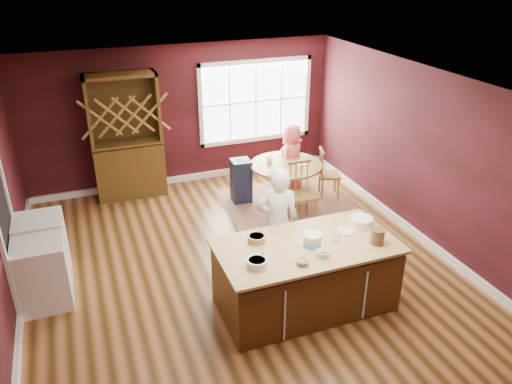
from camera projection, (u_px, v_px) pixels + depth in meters
room_shell at (242, 189)px, 6.63m from camera, size 7.00×7.00×7.00m
window at (256, 101)px, 9.97m from camera, size 2.36×0.10×1.66m
doorway at (7, 229)px, 6.33m from camera, size 0.08×1.26×2.13m
kitchen_island at (305, 276)px, 6.40m from camera, size 2.26×1.18×0.92m
dining_table at (286, 175)px, 9.07m from camera, size 1.30×1.30×0.75m
baker at (277, 223)px, 6.86m from camera, size 0.70×0.56×1.66m
layer_cake at (312, 239)px, 6.18m from camera, size 0.33×0.33×0.13m
bowl_blue at (257, 263)px, 5.74m from camera, size 0.24×0.24×0.09m
bowl_yellow at (257, 239)px, 6.23m from camera, size 0.23×0.23×0.09m
bowl_pink at (303, 262)px, 5.78m from camera, size 0.15×0.15×0.06m
bowl_olive at (322, 253)px, 5.95m from camera, size 0.17×0.17×0.06m
drinking_glass at (336, 236)px, 6.22m from camera, size 0.08×0.08×0.16m
dinner_plate at (346, 231)px, 6.46m from camera, size 0.24×0.24×0.02m
white_tub at (361, 221)px, 6.61m from camera, size 0.31×0.31×0.11m
stoneware_crock at (378, 237)px, 6.17m from camera, size 0.16×0.16×0.20m
rug at (285, 201)px, 9.30m from camera, size 2.36×1.86×0.01m
chair_east at (330, 173)px, 9.32m from camera, size 0.48×0.50×0.95m
chair_south at (303, 193)px, 8.39m from camera, size 0.46×0.44×1.06m
chair_north at (288, 161)px, 9.88m from camera, size 0.49×0.48×0.93m
seated_woman at (292, 158)px, 9.47m from camera, size 0.77×0.73×1.33m
high_chair at (241, 180)px, 9.14m from camera, size 0.36×0.36×0.85m
toddler at (240, 160)px, 9.01m from camera, size 0.18×0.14×0.26m
table_plate at (301, 164)px, 8.96m from camera, size 0.21×0.21×0.02m
table_cup at (269, 160)px, 9.02m from camera, size 0.15×0.15×0.10m
hutch at (126, 137)px, 9.07m from camera, size 1.26×0.53×2.31m
washer at (43, 274)px, 6.41m from camera, size 0.63×0.61×0.92m
dryer at (43, 248)px, 6.95m from camera, size 0.65×0.63×0.94m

